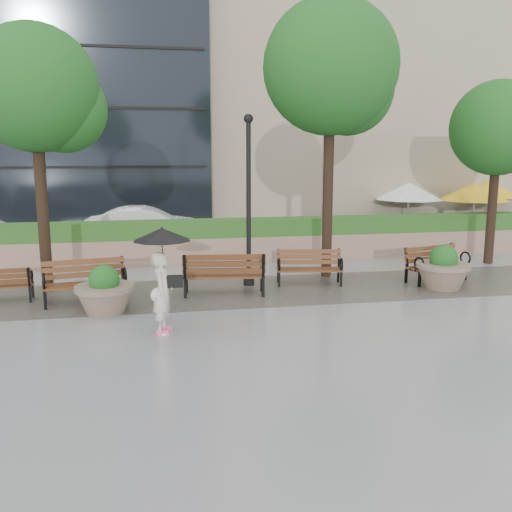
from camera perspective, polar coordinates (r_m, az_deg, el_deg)
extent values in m
plane|color=gray|center=(11.53, 0.07, -7.22)|extent=(100.00, 100.00, 0.00)
cube|color=#383330|center=(14.37, -2.17, -3.58)|extent=(28.00, 3.20, 0.01)
cube|color=#9C7B64|center=(18.17, -4.06, 0.69)|extent=(24.00, 0.80, 0.80)
cube|color=#25551C|center=(18.07, -4.09, 2.80)|extent=(24.00, 0.75, 0.55)
cube|color=tan|center=(23.82, 18.44, 6.42)|extent=(10.00, 0.60, 4.00)
cube|color=#25551C|center=(21.84, 19.84, 1.90)|extent=(8.00, 0.50, 0.90)
cube|color=black|center=(22.16, -5.26, 1.44)|extent=(40.00, 7.00, 0.00)
cube|color=tan|center=(36.44, 9.40, 20.75)|extent=(18.00, 10.00, 20.00)
torus|color=black|center=(14.62, -21.53, -1.92)|extent=(0.06, 0.33, 0.32)
cube|color=brown|center=(13.75, -16.71, -2.75)|extent=(1.95, 0.86, 0.05)
cube|color=brown|center=(13.97, -16.85, -1.19)|extent=(1.88, 0.43, 0.44)
cube|color=black|center=(13.83, -16.67, -3.60)|extent=(1.96, 0.96, 0.48)
torus|color=black|center=(13.51, -20.46, -2.39)|extent=(0.11, 0.39, 0.39)
torus|color=black|center=(13.60, -12.96, -1.90)|extent=(0.11, 0.39, 0.39)
cube|color=brown|center=(14.01, -3.20, -1.94)|extent=(2.05, 0.84, 0.06)
cube|color=brown|center=(13.63, -3.21, -0.82)|extent=(1.99, 0.38, 0.47)
cube|color=black|center=(14.03, -3.19, -2.90)|extent=(2.06, 0.95, 0.51)
torus|color=black|center=(14.20, 0.58, -0.94)|extent=(0.11, 0.41, 0.41)
torus|color=black|center=(14.19, -7.02, -1.02)|extent=(0.11, 0.41, 0.41)
cube|color=brown|center=(15.05, 5.37, -1.36)|extent=(1.77, 0.79, 0.05)
cube|color=brown|center=(15.25, 5.28, -0.07)|extent=(1.71, 0.40, 0.40)
cube|color=black|center=(15.12, 5.34, -2.08)|extent=(1.79, 0.88, 0.44)
torus|color=black|center=(14.77, 2.34, -0.87)|extent=(0.11, 0.35, 0.35)
torus|color=black|center=(14.96, 8.53, -0.84)|extent=(0.11, 0.35, 0.35)
cube|color=brown|center=(16.08, 17.69, -0.98)|extent=(1.86, 1.05, 0.05)
cube|color=brown|center=(16.21, 17.05, 0.25)|extent=(1.74, 0.65, 0.42)
cube|color=black|center=(16.14, 17.57, -1.69)|extent=(1.89, 1.14, 0.46)
torus|color=black|center=(15.33, 16.01, -0.76)|extent=(0.16, 0.36, 0.37)
torus|color=black|center=(16.54, 20.20, -0.19)|extent=(0.16, 0.36, 0.37)
cylinder|color=#7F6B56|center=(12.83, -14.91, -3.10)|extent=(1.28, 1.28, 0.10)
sphere|color=#154A16|center=(12.79, -14.95, -2.33)|extent=(0.66, 0.66, 0.66)
cylinder|color=#7F6B56|center=(15.32, 18.23, -0.92)|extent=(1.37, 1.37, 0.11)
sphere|color=#154A16|center=(15.28, 18.27, -0.23)|extent=(0.71, 0.71, 0.71)
cylinder|color=black|center=(14.70, -0.74, 5.11)|extent=(0.12, 0.12, 4.23)
cylinder|color=black|center=(15.02, -0.73, -2.38)|extent=(0.28, 0.28, 0.30)
sphere|color=black|center=(14.65, -0.76, 13.57)|extent=(0.24, 0.24, 0.24)
cylinder|color=black|center=(15.03, -20.62, 5.30)|extent=(0.28, 0.28, 4.63)
sphere|color=#154A16|center=(15.04, -21.31, 15.37)|extent=(3.03, 3.03, 3.03)
sphere|color=#154A16|center=(15.21, -18.69, 13.72)|extent=(2.12, 2.12, 2.12)
cylinder|color=black|center=(15.87, 7.22, 7.37)|extent=(0.28, 0.28, 5.30)
sphere|color=#154A16|center=(15.99, 7.49, 18.27)|extent=(3.61, 3.61, 3.61)
sphere|color=#154A16|center=(16.40, 9.18, 16.17)|extent=(2.52, 2.52, 2.52)
cylinder|color=black|center=(19.14, 22.58, 5.07)|extent=(0.28, 0.28, 3.88)
sphere|color=#154A16|center=(19.08, 23.06, 11.71)|extent=(2.86, 2.86, 2.86)
sphere|color=#154A16|center=(19.66, 23.97, 10.45)|extent=(2.01, 2.01, 2.01)
cylinder|color=black|center=(22.11, 14.80, 1.23)|extent=(0.40, 0.40, 0.10)
cylinder|color=#99999E|center=(21.97, 14.93, 3.93)|extent=(0.06, 0.06, 2.20)
cone|color=white|center=(21.88, 15.05, 6.27)|extent=(2.50, 2.50, 0.60)
cylinder|color=black|center=(22.45, 20.69, 1.03)|extent=(0.40, 0.40, 0.10)
cylinder|color=#99999E|center=(22.31, 20.86, 3.69)|extent=(0.06, 0.06, 2.20)
cone|color=gold|center=(22.23, 21.02, 5.99)|extent=(2.50, 2.50, 0.60)
cylinder|color=black|center=(24.38, 21.89, 1.67)|extent=(0.40, 0.40, 0.10)
cylinder|color=#99999E|center=(24.25, 22.06, 4.12)|extent=(0.06, 0.06, 2.20)
cone|color=gold|center=(24.18, 22.21, 6.23)|extent=(2.50, 2.50, 0.60)
imported|color=silver|center=(21.66, -10.93, 2.98)|extent=(4.45, 1.89, 1.43)
imported|color=beige|center=(11.17, -9.29, -3.37)|extent=(0.57, 0.71, 1.72)
cube|color=#F2598C|center=(11.50, -9.03, -7.18)|extent=(0.16, 0.26, 0.09)
cube|color=#F2598C|center=(11.26, -9.32, -7.58)|extent=(0.16, 0.26, 0.09)
cube|color=black|center=(11.13, -8.15, -2.54)|extent=(0.19, 0.34, 0.24)
sphere|color=white|center=(11.45, -9.75, -3.87)|extent=(0.30, 0.30, 0.30)
cylinder|color=black|center=(11.08, -9.33, -0.07)|extent=(0.02, 0.02, 0.91)
cone|color=black|center=(11.01, -9.40, 2.13)|extent=(1.12, 1.12, 0.24)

